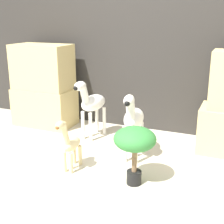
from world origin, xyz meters
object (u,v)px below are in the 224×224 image
object	(u,v)px
potted_palm_front	(135,142)
giraffe_figurine	(70,144)
zebra_right	(133,119)
surfboard	(104,210)
zebra_left	(92,103)

from	to	relation	value
potted_palm_front	giraffe_figurine	bearing A→B (deg)	178.69
zebra_right	potted_palm_front	world-z (taller)	zebra_right
giraffe_figurine	surfboard	bearing A→B (deg)	-41.07
surfboard	zebra_left	bearing A→B (deg)	119.69
zebra_left	potted_palm_front	bearing A→B (deg)	-45.67
surfboard	giraffe_figurine	bearing A→B (deg)	138.93
giraffe_figurine	potted_palm_front	xyz separation A→B (m)	(0.63, -0.01, 0.12)
potted_palm_front	surfboard	bearing A→B (deg)	-97.66
zebra_left	giraffe_figurine	bearing A→B (deg)	-77.54
zebra_left	potted_palm_front	world-z (taller)	zebra_left
zebra_left	zebra_right	bearing A→B (deg)	-29.77
zebra_right	giraffe_figurine	world-z (taller)	zebra_right
giraffe_figurine	surfboard	world-z (taller)	giraffe_figurine
zebra_right	surfboard	xyz separation A→B (m)	(0.11, -0.94, -0.40)
potted_palm_front	zebra_left	bearing A→B (deg)	134.33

